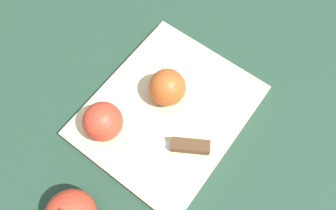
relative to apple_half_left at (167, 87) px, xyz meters
name	(u,v)px	position (x,y,z in m)	size (l,w,h in m)	color
ground_plane	(168,113)	(0.02, 0.02, -0.06)	(4.00, 4.00, 0.00)	#1E3828
cutting_board	(168,111)	(0.02, 0.02, -0.05)	(0.34, 0.30, 0.02)	#D1B789
apple_half_left	(167,87)	(0.00, 0.00, 0.00)	(0.07, 0.07, 0.07)	#AD4C1E
apple_half_right	(103,122)	(0.13, -0.04, 0.00)	(0.07, 0.07, 0.07)	red
knife	(187,146)	(0.05, 0.10, -0.02)	(0.10, 0.13, 0.02)	silver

